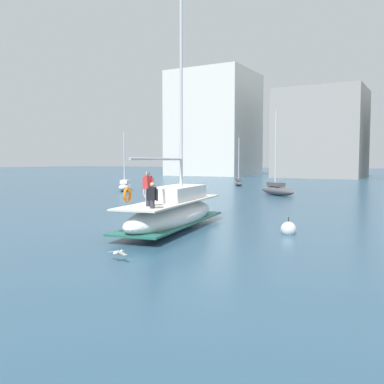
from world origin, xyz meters
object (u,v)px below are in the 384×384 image
Objects in this scene: moored_sloop_near at (238,182)px; moored_catamaran at (125,186)px; mooring_buoy at (288,229)px; main_sailboat at (173,212)px; moored_sloop_far at (182,189)px; seagull at (118,253)px; moored_cutter_left at (277,189)px.

moored_catamaran reaches higher than moored_sloop_near.
main_sailboat is at bearing -165.27° from mooring_buoy.
moored_sloop_far is 31.71m from seagull.
main_sailboat is 5.84m from mooring_buoy.
main_sailboat is 7.37m from seagull.
moored_sloop_near is at bearing 108.19° from seagull.
moored_cutter_left reaches higher than moored_sloop_near.
seagull is 0.94× the size of mooring_buoy.
main_sailboat is 1.95× the size of moored_catamaran.
main_sailboat reaches higher than moored_catamaran.
mooring_buoy is (17.74, -19.82, -0.26)m from moored_sloop_far.
moored_cutter_left is (9.78, 2.60, 0.12)m from moored_sloop_far.
main_sailboat is at bearing -60.32° from moored_sloop_far.
moored_catamaran reaches higher than seagull.
mooring_buoy is at bearing -48.17° from moored_sloop_far.
moored_sloop_far is 5.74× the size of seagull.
seagull is (4.45, -30.94, -0.29)m from moored_cutter_left.
moored_sloop_far reaches higher than mooring_buoy.
main_sailboat reaches higher than mooring_buoy.
moored_sloop_near reaches higher than mooring_buoy.
main_sailboat is 24.52m from moored_sloop_far.
mooring_buoy is at bearing -63.32° from moored_sloop_near.
moored_catamaran is at bearing -172.74° from moored_cutter_left.
moored_sloop_far is at bearing -88.25° from moored_sloop_near.
moored_cutter_left is at bearing 98.19° from seagull.
main_sailboat is 24.02m from moored_cutter_left.
main_sailboat is 39.85m from moored_sloop_near.
main_sailboat is at bearing -71.50° from moored_sloop_near.
seagull is (14.23, -28.34, -0.17)m from moored_sloop_far.
moored_sloop_near is 17.87m from moored_catamaran.
moored_sloop_near is at bearing 126.51° from moored_cutter_left.
seagull is (2.09, -7.04, -0.60)m from main_sailboat.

